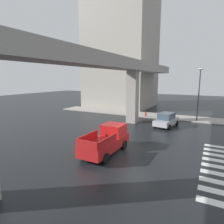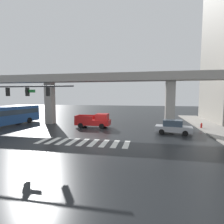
% 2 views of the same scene
% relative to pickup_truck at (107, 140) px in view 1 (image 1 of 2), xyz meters
% --- Properties ---
extents(ground_plane, '(120.00, 120.00, 0.00)m').
position_rel_pickup_truck_xyz_m(ground_plane, '(1.20, -2.03, -0.99)').
color(ground_plane, black).
extents(crosswalk_stripes, '(9.35, 2.80, 0.01)m').
position_rel_pickup_truck_xyz_m(crosswalk_stripes, '(1.20, -8.29, -0.98)').
color(crosswalk_stripes, silver).
rests_on(crosswalk_stripes, ground).
extents(elevated_overpass, '(50.99, 2.55, 8.11)m').
position_rel_pickup_truck_xyz_m(elevated_overpass, '(1.20, 2.22, 5.99)').
color(elevated_overpass, '#9E9991').
rests_on(elevated_overpass, ground).
extents(office_building, '(11.81, 12.74, 32.41)m').
position_rel_pickup_truck_xyz_m(office_building, '(24.66, 10.36, 15.22)').
color(office_building, gray).
rests_on(office_building, ground).
extents(sidewalk_east, '(4.00, 36.00, 0.15)m').
position_rel_pickup_truck_xyz_m(sidewalk_east, '(16.76, -0.03, -0.91)').
color(sidewalk_east, '#9E9991').
rests_on(sidewalk_east, ground).
extents(pickup_truck, '(5.10, 2.09, 2.08)m').
position_rel_pickup_truck_xyz_m(pickup_truck, '(0.00, 0.00, 0.00)').
color(pickup_truck, red).
rests_on(pickup_truck, ground).
extents(sedan_silver, '(4.53, 2.47, 1.72)m').
position_rel_pickup_truck_xyz_m(sedan_silver, '(10.75, -2.36, -0.14)').
color(sedan_silver, '#A8AAAF').
rests_on(sedan_silver, ground).
extents(street_lamp_near_corner, '(0.44, 0.70, 7.24)m').
position_rel_pickup_truck_xyz_m(street_lamp_near_corner, '(15.56, -5.48, 3.57)').
color(street_lamp_near_corner, '#38383D').
rests_on(street_lamp_near_corner, ground).
extents(fire_hydrant, '(0.24, 0.24, 0.85)m').
position_rel_pickup_truck_xyz_m(fire_hydrant, '(15.16, 1.73, -0.56)').
color(fire_hydrant, red).
rests_on(fire_hydrant, ground).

